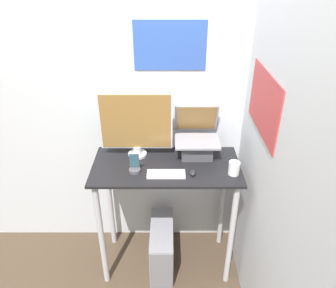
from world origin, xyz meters
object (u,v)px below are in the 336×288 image
at_px(monitor, 137,125).
at_px(keyboard, 168,174).
at_px(mouse, 194,173).
at_px(cell_phone, 136,167).
at_px(computer_tower, 163,246).
at_px(laptop, 198,144).

relative_size(monitor, keyboard, 2.00).
xyz_separation_m(monitor, mouse, (0.41, -0.26, -0.24)).
bearing_deg(mouse, monitor, 147.42).
distance_m(monitor, cell_phone, 0.32).
bearing_deg(computer_tower, keyboard, -63.43).
xyz_separation_m(monitor, keyboard, (0.23, -0.27, -0.25)).
height_order(keyboard, cell_phone, cell_phone).
distance_m(mouse, cell_phone, 0.41).
distance_m(keyboard, mouse, 0.18).
relative_size(keyboard, cell_phone, 1.78).
height_order(mouse, computer_tower, mouse).
xyz_separation_m(keyboard, computer_tower, (-0.04, 0.09, -0.81)).
distance_m(keyboard, cell_phone, 0.23).
relative_size(keyboard, mouse, 4.00).
relative_size(laptop, keyboard, 1.37).
height_order(mouse, cell_phone, cell_phone).
bearing_deg(keyboard, cell_phone, 169.66).
xyz_separation_m(keyboard, cell_phone, (-0.23, 0.04, 0.03)).
relative_size(mouse, computer_tower, 0.13).
height_order(cell_phone, computer_tower, cell_phone).
bearing_deg(cell_phone, keyboard, -10.34).
relative_size(laptop, monitor, 0.68).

